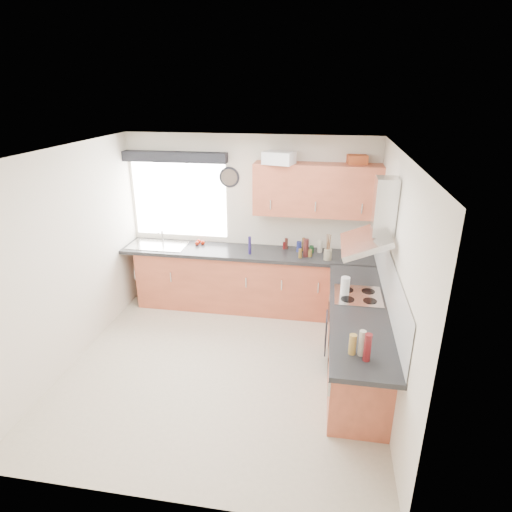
% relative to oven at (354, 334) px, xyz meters
% --- Properties ---
extents(ground_plane, '(3.60, 3.60, 0.00)m').
position_rel_oven_xyz_m(ground_plane, '(-1.50, -0.30, -0.42)').
color(ground_plane, beige).
extents(ceiling, '(3.60, 3.60, 0.02)m').
position_rel_oven_xyz_m(ceiling, '(-1.50, -0.30, 2.08)').
color(ceiling, white).
rests_on(ceiling, wall_back).
extents(wall_back, '(3.60, 0.02, 2.50)m').
position_rel_oven_xyz_m(wall_back, '(-1.50, 1.50, 0.82)').
color(wall_back, silver).
rests_on(wall_back, ground_plane).
extents(wall_front, '(3.60, 0.02, 2.50)m').
position_rel_oven_xyz_m(wall_front, '(-1.50, -2.10, 0.82)').
color(wall_front, silver).
rests_on(wall_front, ground_plane).
extents(wall_left, '(0.02, 3.60, 2.50)m').
position_rel_oven_xyz_m(wall_left, '(-3.30, -0.30, 0.82)').
color(wall_left, silver).
rests_on(wall_left, ground_plane).
extents(wall_right, '(0.02, 3.60, 2.50)m').
position_rel_oven_xyz_m(wall_right, '(0.30, -0.30, 0.82)').
color(wall_right, silver).
rests_on(wall_right, ground_plane).
extents(window, '(1.40, 0.02, 1.10)m').
position_rel_oven_xyz_m(window, '(-2.55, 1.49, 1.12)').
color(window, silver).
rests_on(window, wall_back).
extents(window_blind, '(1.50, 0.18, 0.14)m').
position_rel_oven_xyz_m(window_blind, '(-2.55, 1.40, 1.76)').
color(window_blind, black).
rests_on(window_blind, wall_back).
extents(splashback, '(0.01, 3.00, 0.54)m').
position_rel_oven_xyz_m(splashback, '(0.29, 0.00, 0.75)').
color(splashback, white).
rests_on(splashback, wall_right).
extents(base_cab_back, '(3.00, 0.58, 0.86)m').
position_rel_oven_xyz_m(base_cab_back, '(-1.60, 1.21, 0.01)').
color(base_cab_back, '#A64D33').
rests_on(base_cab_back, ground_plane).
extents(base_cab_corner, '(0.60, 0.60, 0.86)m').
position_rel_oven_xyz_m(base_cab_corner, '(0.00, 1.20, 0.01)').
color(base_cab_corner, '#A64D33').
rests_on(base_cab_corner, ground_plane).
extents(base_cab_right, '(0.58, 2.10, 0.86)m').
position_rel_oven_xyz_m(base_cab_right, '(0.01, -0.15, 0.01)').
color(base_cab_right, '#A64D33').
rests_on(base_cab_right, ground_plane).
extents(worktop_back, '(3.60, 0.62, 0.05)m').
position_rel_oven_xyz_m(worktop_back, '(-1.50, 1.20, 0.46)').
color(worktop_back, black).
rests_on(worktop_back, base_cab_back).
extents(worktop_right, '(0.62, 2.42, 0.05)m').
position_rel_oven_xyz_m(worktop_right, '(0.00, -0.30, 0.46)').
color(worktop_right, black).
rests_on(worktop_right, base_cab_right).
extents(sink, '(0.84, 0.46, 0.10)m').
position_rel_oven_xyz_m(sink, '(-2.83, 1.20, 0.52)').
color(sink, '#BABABA').
rests_on(sink, worktop_back).
extents(oven, '(0.56, 0.58, 0.85)m').
position_rel_oven_xyz_m(oven, '(0.00, 0.00, 0.00)').
color(oven, black).
rests_on(oven, ground_plane).
extents(hob_plate, '(0.52, 0.52, 0.01)m').
position_rel_oven_xyz_m(hob_plate, '(0.00, 0.00, 0.49)').
color(hob_plate, '#BABABA').
rests_on(hob_plate, worktop_right).
extents(extractor_hood, '(0.52, 0.78, 0.66)m').
position_rel_oven_xyz_m(extractor_hood, '(0.10, -0.00, 1.34)').
color(extractor_hood, '#BABABA').
rests_on(extractor_hood, wall_right).
extents(upper_cabinets, '(1.70, 0.35, 0.70)m').
position_rel_oven_xyz_m(upper_cabinets, '(-0.55, 1.32, 1.38)').
color(upper_cabinets, '#A64D33').
rests_on(upper_cabinets, wall_back).
extents(washing_machine, '(0.57, 0.55, 0.77)m').
position_rel_oven_xyz_m(washing_machine, '(-2.02, 1.22, -0.04)').
color(washing_machine, silver).
rests_on(washing_machine, ground_plane).
extents(wall_clock, '(0.29, 0.04, 0.29)m').
position_rel_oven_xyz_m(wall_clock, '(-1.79, 1.48, 1.47)').
color(wall_clock, black).
rests_on(wall_clock, wall_back).
extents(casserole, '(0.44, 0.37, 0.16)m').
position_rel_oven_xyz_m(casserole, '(-1.06, 1.22, 1.81)').
color(casserole, silver).
rests_on(casserole, upper_cabinets).
extents(storage_box, '(0.28, 0.24, 0.11)m').
position_rel_oven_xyz_m(storage_box, '(-0.05, 1.42, 1.78)').
color(storage_box, '#B04C23').
rests_on(storage_box, upper_cabinets).
extents(utensil_pot, '(0.12, 0.12, 0.15)m').
position_rel_oven_xyz_m(utensil_pot, '(-0.35, 1.05, 0.56)').
color(utensil_pot, gray).
rests_on(utensil_pot, worktop_back).
extents(kitchen_roll, '(0.12, 0.12, 0.22)m').
position_rel_oven_xyz_m(kitchen_roll, '(-0.15, 0.01, 0.59)').
color(kitchen_roll, silver).
rests_on(kitchen_roll, worktop_right).
extents(tomato_cluster, '(0.16, 0.16, 0.06)m').
position_rel_oven_xyz_m(tomato_cluster, '(-2.24, 1.35, 0.52)').
color(tomato_cluster, '#9E1A07').
rests_on(tomato_cluster, worktop_back).
extents(jar_0, '(0.05, 0.05, 0.16)m').
position_rel_oven_xyz_m(jar_0, '(-0.95, 1.38, 0.56)').
color(jar_0, '#431D18').
rests_on(jar_0, worktop_back).
extents(jar_1, '(0.04, 0.04, 0.19)m').
position_rel_oven_xyz_m(jar_1, '(-0.70, 1.35, 0.58)').
color(jar_1, brown).
rests_on(jar_1, worktop_back).
extents(jar_2, '(0.06, 0.06, 0.10)m').
position_rel_oven_xyz_m(jar_2, '(-0.58, 1.29, 0.53)').
color(jar_2, '#17421F').
rests_on(jar_2, worktop_back).
extents(jar_3, '(0.07, 0.07, 0.17)m').
position_rel_oven_xyz_m(jar_3, '(-0.46, 1.32, 0.57)').
color(jar_3, '#BBB49F').
rests_on(jar_3, worktop_back).
extents(jar_4, '(0.07, 0.07, 0.25)m').
position_rel_oven_xyz_m(jar_4, '(-0.65, 1.12, 0.61)').
color(jar_4, '#3C1615').
rests_on(jar_4, worktop_back).
extents(jar_5, '(0.07, 0.07, 0.15)m').
position_rel_oven_xyz_m(jar_5, '(-0.76, 1.30, 0.56)').
color(jar_5, navy).
rests_on(jar_5, worktop_back).
extents(jar_6, '(0.05, 0.05, 0.13)m').
position_rel_oven_xyz_m(jar_6, '(-0.72, 1.06, 0.55)').
color(jar_6, brown).
rests_on(jar_6, worktop_back).
extents(jar_7, '(0.04, 0.04, 0.10)m').
position_rel_oven_xyz_m(jar_7, '(-0.97, 1.37, 0.54)').
color(jar_7, '#5D1314').
rests_on(jar_7, worktop_back).
extents(jar_8, '(0.04, 0.04, 0.25)m').
position_rel_oven_xyz_m(jar_8, '(-1.43, 1.09, 0.61)').
color(jar_8, '#20174E').
rests_on(jar_8, worktop_back).
extents(jar_9, '(0.07, 0.07, 0.10)m').
position_rel_oven_xyz_m(jar_9, '(-0.60, 1.13, 0.53)').
color(jar_9, olive).
rests_on(jar_9, worktop_back).
extents(bottle_0, '(0.06, 0.06, 0.24)m').
position_rel_oven_xyz_m(bottle_0, '(-0.04, -1.15, 0.61)').
color(bottle_0, '#B1AA97').
rests_on(bottle_0, worktop_right).
extents(bottle_1, '(0.06, 0.06, 0.26)m').
position_rel_oven_xyz_m(bottle_1, '(0.00, -1.22, 0.61)').
color(bottle_1, maroon).
rests_on(bottle_1, worktop_right).
extents(bottle_2, '(0.07, 0.07, 0.19)m').
position_rel_oven_xyz_m(bottle_2, '(-0.12, -1.14, 0.58)').
color(bottle_2, '#A57F38').
rests_on(bottle_2, worktop_right).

